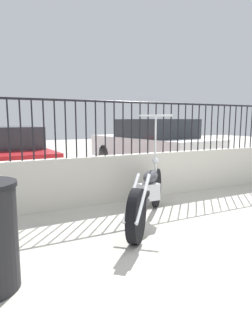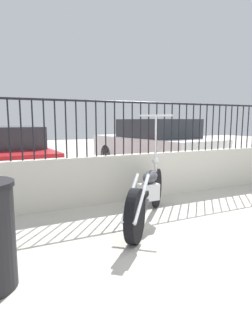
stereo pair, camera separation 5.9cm
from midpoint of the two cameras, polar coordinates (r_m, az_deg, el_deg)
The scene contains 6 objects.
ground_plane at distance 3.95m, azimuth 22.76°, elevation -13.07°, with size 40.00×40.00×0.00m, color #B7B2A5.
low_wall at distance 5.65m, azimuth 3.78°, elevation -1.43°, with size 9.72×0.18×0.83m.
fence_railing at distance 5.56m, azimuth 3.89°, elevation 8.99°, with size 9.72×0.04×0.95m.
motorcycle_dark_grey at distance 4.20m, azimuth 4.29°, elevation -5.31°, with size 1.58×1.72×1.54m.
car_red at distance 7.71m, azimuth -22.48°, elevation 2.56°, with size 1.86×4.52×1.31m.
car_white at distance 9.23m, azimuth 5.48°, elevation 4.61°, with size 2.23×4.63×1.48m.
Camera 2 is at (-2.83, -2.33, 1.44)m, focal length 32.00 mm.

